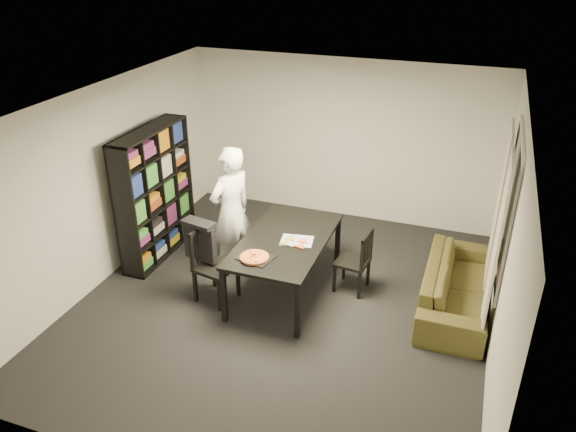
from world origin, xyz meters
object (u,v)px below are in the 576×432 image
(person, at_px, (231,212))
(sofa, at_px, (457,286))
(baking_tray, at_px, (256,257))
(chair_left, at_px, (209,259))
(dining_table, at_px, (285,243))
(bookshelf, at_px, (155,194))
(chair_right, at_px, (359,258))
(pepperoni_pizza, at_px, (254,257))

(person, xyz_separation_m, sofa, (2.99, 0.19, -0.62))
(person, xyz_separation_m, baking_tray, (0.68, -0.77, -0.14))
(chair_left, distance_m, sofa, 3.13)
(dining_table, height_order, sofa, dining_table)
(bookshelf, relative_size, chair_left, 1.93)
(chair_right, bearing_deg, sofa, 100.26)
(baking_tray, distance_m, sofa, 2.55)
(dining_table, xyz_separation_m, sofa, (2.15, 0.39, -0.41))
(baking_tray, bearing_deg, bookshelf, 155.39)
(pepperoni_pizza, bearing_deg, chair_right, 40.33)
(chair_right, xyz_separation_m, person, (-1.74, -0.11, 0.42))
(dining_table, distance_m, chair_left, 0.98)
(bookshelf, height_order, baking_tray, bookshelf)
(chair_right, height_order, sofa, chair_right)
(bookshelf, distance_m, pepperoni_pizza, 2.11)
(dining_table, relative_size, sofa, 0.93)
(bookshelf, bearing_deg, person, -4.54)
(dining_table, distance_m, chair_right, 0.97)
(chair_left, bearing_deg, bookshelf, 69.32)
(pepperoni_pizza, bearing_deg, person, 129.92)
(chair_right, relative_size, sofa, 0.43)
(bookshelf, height_order, sofa, bookshelf)
(chair_left, height_order, person, person)
(person, distance_m, pepperoni_pizza, 1.05)
(bookshelf, distance_m, chair_left, 1.49)
(bookshelf, relative_size, dining_table, 1.02)
(baking_tray, height_order, sofa, baking_tray)
(chair_left, height_order, pepperoni_pizza, chair_left)
(baking_tray, xyz_separation_m, sofa, (2.32, 0.96, -0.49))
(baking_tray, height_order, pepperoni_pizza, pepperoni_pizza)
(bookshelf, bearing_deg, sofa, 1.19)
(dining_table, bearing_deg, chair_left, -151.77)
(pepperoni_pizza, relative_size, sofa, 0.17)
(dining_table, bearing_deg, baking_tray, -106.67)
(bookshelf, relative_size, sofa, 0.95)
(chair_left, xyz_separation_m, chair_right, (1.75, 0.77, -0.06))
(dining_table, xyz_separation_m, chair_right, (0.90, 0.31, -0.21))
(pepperoni_pizza, bearing_deg, dining_table, 73.60)
(bookshelf, relative_size, chair_right, 2.19)
(person, height_order, pepperoni_pizza, person)
(chair_right, xyz_separation_m, sofa, (1.25, 0.08, -0.20))
(chair_right, bearing_deg, baking_tray, -43.76)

